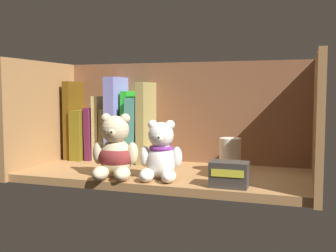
{
  "coord_description": "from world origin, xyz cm",
  "views": [
    {
      "loc": [
        34.07,
        -98.56,
        22.7
      ],
      "look_at": [
        0.89,
        0.0,
        13.85
      ],
      "focal_mm": 43.62,
      "sensor_mm": 36.0,
      "label": 1
    }
  ],
  "objects_px": {
    "book_6": "(129,126)",
    "book_7": "(138,129)",
    "teddy_bear_larger": "(115,152)",
    "book_2": "(95,133)",
    "teddy_bear_smaller": "(161,154)",
    "book_3": "(102,128)",
    "book_5": "(119,119)",
    "pillar_candle": "(230,156)",
    "book_0": "(76,120)",
    "small_product_box": "(229,174)",
    "book_1": "(86,134)",
    "book_4": "(109,134)",
    "book_8": "(149,122)"
  },
  "relations": [
    {
      "from": "pillar_candle",
      "to": "small_product_box",
      "type": "distance_m",
      "value": 0.15
    },
    {
      "from": "book_0",
      "to": "book_1",
      "type": "height_order",
      "value": "book_0"
    },
    {
      "from": "book_8",
      "to": "teddy_bear_larger",
      "type": "relative_size",
      "value": 1.51
    },
    {
      "from": "book_5",
      "to": "pillar_candle",
      "type": "relative_size",
      "value": 2.78
    },
    {
      "from": "book_2",
      "to": "pillar_candle",
      "type": "height_order",
      "value": "book_2"
    },
    {
      "from": "book_3",
      "to": "book_7",
      "type": "height_order",
      "value": "book_3"
    },
    {
      "from": "book_8",
      "to": "teddy_bear_smaller",
      "type": "distance_m",
      "value": 0.25
    },
    {
      "from": "book_3",
      "to": "book_4",
      "type": "height_order",
      "value": "book_3"
    },
    {
      "from": "book_0",
      "to": "teddy_bear_smaller",
      "type": "height_order",
      "value": "book_0"
    },
    {
      "from": "teddy_bear_larger",
      "to": "teddy_bear_smaller",
      "type": "height_order",
      "value": "teddy_bear_larger"
    },
    {
      "from": "pillar_candle",
      "to": "teddy_bear_smaller",
      "type": "bearing_deg",
      "value": -138.93
    },
    {
      "from": "pillar_candle",
      "to": "small_product_box",
      "type": "height_order",
      "value": "pillar_candle"
    },
    {
      "from": "book_7",
      "to": "small_product_box",
      "type": "relative_size",
      "value": 2.31
    },
    {
      "from": "book_5",
      "to": "teddy_bear_larger",
      "type": "xyz_separation_m",
      "value": [
        0.1,
        -0.23,
        -0.06
      ]
    },
    {
      "from": "book_3",
      "to": "book_8",
      "type": "height_order",
      "value": "book_8"
    },
    {
      "from": "book_2",
      "to": "teddy_bear_smaller",
      "type": "relative_size",
      "value": 1.13
    },
    {
      "from": "book_5",
      "to": "book_6",
      "type": "bearing_deg",
      "value": 0.0
    },
    {
      "from": "book_1",
      "to": "small_product_box",
      "type": "relative_size",
      "value": 1.84
    },
    {
      "from": "book_7",
      "to": "teddy_bear_smaller",
      "type": "height_order",
      "value": "book_7"
    },
    {
      "from": "book_5",
      "to": "book_6",
      "type": "xyz_separation_m",
      "value": [
        0.03,
        0.0,
        -0.02
      ]
    },
    {
      "from": "book_2",
      "to": "book_8",
      "type": "distance_m",
      "value": 0.18
    },
    {
      "from": "pillar_candle",
      "to": "small_product_box",
      "type": "bearing_deg",
      "value": -80.56
    },
    {
      "from": "book_4",
      "to": "book_6",
      "type": "bearing_deg",
      "value": 0.0
    },
    {
      "from": "book_1",
      "to": "small_product_box",
      "type": "xyz_separation_m",
      "value": [
        0.49,
        -0.24,
        -0.05
      ]
    },
    {
      "from": "teddy_bear_smaller",
      "to": "book_7",
      "type": "bearing_deg",
      "value": 124.22
    },
    {
      "from": "book_3",
      "to": "book_7",
      "type": "relative_size",
      "value": 1.02
    },
    {
      "from": "teddy_bear_smaller",
      "to": "small_product_box",
      "type": "height_order",
      "value": "teddy_bear_smaller"
    },
    {
      "from": "book_6",
      "to": "small_product_box",
      "type": "height_order",
      "value": "book_6"
    },
    {
      "from": "book_4",
      "to": "pillar_candle",
      "type": "distance_m",
      "value": 0.4
    },
    {
      "from": "book_3",
      "to": "small_product_box",
      "type": "xyz_separation_m",
      "value": [
        0.44,
        -0.24,
        -0.07
      ]
    },
    {
      "from": "book_2",
      "to": "book_6",
      "type": "bearing_deg",
      "value": 0.0
    },
    {
      "from": "book_3",
      "to": "teddy_bear_smaller",
      "type": "distance_m",
      "value": 0.35
    },
    {
      "from": "book_6",
      "to": "book_7",
      "type": "bearing_deg",
      "value": 0.0
    },
    {
      "from": "book_2",
      "to": "book_3",
      "type": "bearing_deg",
      "value": 0.0
    },
    {
      "from": "book_3",
      "to": "book_0",
      "type": "bearing_deg",
      "value": 180.0
    },
    {
      "from": "small_product_box",
      "to": "book_3",
      "type": "bearing_deg",
      "value": 150.81
    },
    {
      "from": "book_3",
      "to": "book_6",
      "type": "xyz_separation_m",
      "value": [
        0.09,
        0.0,
        0.01
      ]
    },
    {
      "from": "book_2",
      "to": "book_8",
      "type": "bearing_deg",
      "value": 0.0
    },
    {
      "from": "book_0",
      "to": "book_3",
      "type": "bearing_deg",
      "value": 0.0
    },
    {
      "from": "book_7",
      "to": "teddy_bear_larger",
      "type": "relative_size",
      "value": 1.22
    },
    {
      "from": "book_2",
      "to": "book_4",
      "type": "xyz_separation_m",
      "value": [
        0.05,
        0.0,
        -0.0
      ]
    },
    {
      "from": "book_6",
      "to": "small_product_box",
      "type": "bearing_deg",
      "value": -35.2
    },
    {
      "from": "book_0",
      "to": "teddy_bear_smaller",
      "type": "bearing_deg",
      "value": -31.38
    },
    {
      "from": "book_3",
      "to": "book_1",
      "type": "bearing_deg",
      "value": 180.0
    },
    {
      "from": "book_8",
      "to": "small_product_box",
      "type": "relative_size",
      "value": 2.85
    },
    {
      "from": "book_3",
      "to": "book_8",
      "type": "xyz_separation_m",
      "value": [
        0.15,
        0.0,
        0.02
      ]
    },
    {
      "from": "book_5",
      "to": "teddy_bear_larger",
      "type": "distance_m",
      "value": 0.26
    },
    {
      "from": "book_5",
      "to": "book_7",
      "type": "distance_m",
      "value": 0.07
    },
    {
      "from": "book_1",
      "to": "book_6",
      "type": "xyz_separation_m",
      "value": [
        0.15,
        0.0,
        0.03
      ]
    },
    {
      "from": "book_0",
      "to": "book_1",
      "type": "relative_size",
      "value": 1.57
    }
  ]
}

